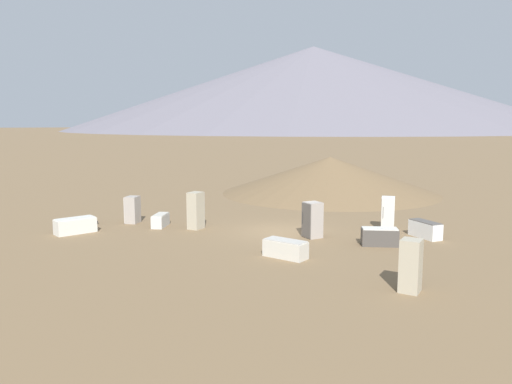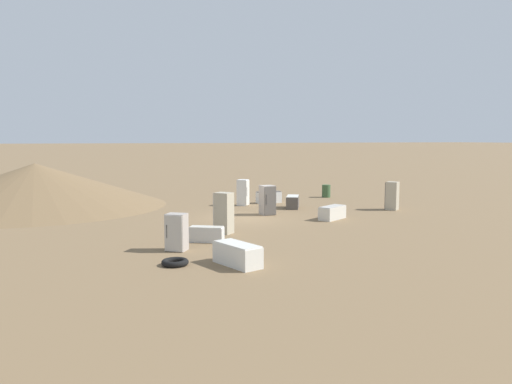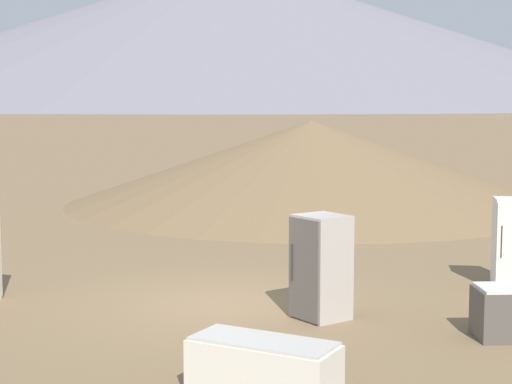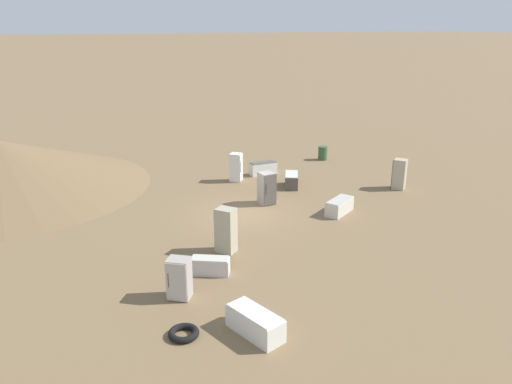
# 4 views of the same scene
# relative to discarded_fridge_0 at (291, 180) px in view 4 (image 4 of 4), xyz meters

# --- Properties ---
(ground_plane) EXTENTS (1000.00, 1000.00, 0.00)m
(ground_plane) POSITION_rel_discarded_fridge_0_xyz_m (-2.72, 4.15, -0.39)
(ground_plane) COLOR brown
(dirt_mound) EXTENTS (16.29, 16.29, 2.75)m
(dirt_mound) POSITION_rel_discarded_fridge_0_xyz_m (6.83, 14.77, 0.99)
(dirt_mound) COLOR brown
(dirt_mound) RESTS_ON ground_plane
(discarded_fridge_0) EXTENTS (1.72, 1.40, 0.78)m
(discarded_fridge_0) POSITION_rel_discarded_fridge_0_xyz_m (0.00, 0.00, 0.00)
(discarded_fridge_0) COLOR #4C4742
(discarded_fridge_0) RESTS_ON ground_plane
(discarded_fridge_1) EXTENTS (2.02, 1.27, 0.75)m
(discarded_fridge_1) POSITION_rel_discarded_fridge_0_xyz_m (-11.95, 8.01, -0.01)
(discarded_fridge_1) COLOR silver
(discarded_fridge_1) RESTS_ON ground_plane
(discarded_fridge_2) EXTENTS (0.65, 1.67, 0.78)m
(discarded_fridge_2) POSITION_rel_discarded_fridge_0_xyz_m (2.89, 0.35, 0.00)
(discarded_fridge_2) COLOR white
(discarded_fridge_2) RESTS_ON ground_plane
(discarded_fridge_3) EXTENTS (0.92, 0.90, 1.70)m
(discarded_fridge_3) POSITION_rel_discarded_fridge_0_xyz_m (-2.91, -5.26, 0.47)
(discarded_fridge_3) COLOR #B2A88E
(discarded_fridge_3) RESTS_ON ground_plane
(discarded_fridge_4) EXTENTS (0.79, 0.79, 1.67)m
(discarded_fridge_4) POSITION_rel_discarded_fridge_0_xyz_m (-1.91, 2.53, 0.45)
(discarded_fridge_4) COLOR #A89E93
(discarded_fridge_4) RESTS_ON ground_plane
(discarded_fridge_5) EXTENTS (1.21, 1.51, 0.65)m
(discarded_fridge_5) POSITION_rel_discarded_fridge_0_xyz_m (-7.82, 7.87, -0.06)
(discarded_fridge_5) COLOR silver
(discarded_fridge_5) RESTS_ON ground_plane
(discarded_fridge_6) EXTENTS (0.95, 0.97, 1.43)m
(discarded_fridge_6) POSITION_rel_discarded_fridge_0_xyz_m (-8.96, 9.40, 0.33)
(discarded_fridge_6) COLOR #A89E93
(discarded_fridge_6) RESTS_ON ground_plane
(discarded_fridge_7) EXTENTS (1.49, 1.88, 0.71)m
(discarded_fridge_7) POSITION_rel_discarded_fridge_0_xyz_m (-4.67, -0.05, -0.03)
(discarded_fridge_7) COLOR beige
(discarded_fridge_7) RESTS_ON ground_plane
(discarded_fridge_8) EXTENTS (0.96, 0.93, 1.87)m
(discarded_fridge_8) POSITION_rel_discarded_fridge_0_xyz_m (-6.30, 6.61, 0.55)
(discarded_fridge_8) COLOR #B2A88E
(discarded_fridge_8) RESTS_ON ground_plane
(discarded_fridge_9) EXTENTS (0.90, 0.91, 1.68)m
(discarded_fridge_9) POSITION_rel_discarded_fridge_0_xyz_m (2.36, 2.40, 0.45)
(discarded_fridge_9) COLOR white
(discarded_fridge_9) RESTS_ON ground_plane
(scrap_tire) EXTENTS (0.93, 0.93, 0.20)m
(scrap_tire) POSITION_rel_discarded_fridge_0_xyz_m (-11.15, 9.97, -0.28)
(scrap_tire) COLOR black
(scrap_tire) RESTS_ON ground_plane
(rusty_barrel) EXTENTS (0.62, 0.62, 0.92)m
(rusty_barrel) POSITION_rel_discarded_fridge_0_xyz_m (4.30, -4.88, 0.07)
(rusty_barrel) COLOR #385633
(rusty_barrel) RESTS_ON ground_plane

